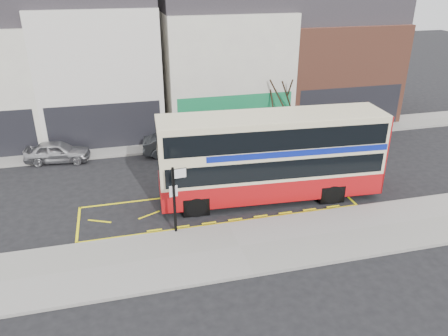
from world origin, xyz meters
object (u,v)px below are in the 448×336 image
object	(u,v)px
car_grey	(178,144)
car_white	(295,133)
street_tree_right	(280,86)
double_decker_bus	(272,156)
car_silver	(57,152)
bus_stop_post	(175,194)

from	to	relation	value
car_grey	car_white	xyz separation A→B (m)	(8.24, 0.00, -0.02)
street_tree_right	double_decker_bus	bearing A→B (deg)	-113.00
car_silver	car_grey	size ratio (longest dim) A/B	0.87
bus_stop_post	car_silver	world-z (taller)	bus_stop_post
double_decker_bus	bus_stop_post	world-z (taller)	double_decker_bus
car_silver	car_white	world-z (taller)	car_white
street_tree_right	car_silver	bearing A→B (deg)	-175.71
double_decker_bus	car_silver	size ratio (longest dim) A/B	2.95
double_decker_bus	car_white	xyz separation A→B (m)	(4.41, 7.17, -1.70)
car_white	street_tree_right	world-z (taller)	street_tree_right
double_decker_bus	car_silver	distance (m)	13.98
bus_stop_post	car_silver	bearing A→B (deg)	115.06
bus_stop_post	car_silver	distance (m)	11.87
bus_stop_post	car_white	distance (m)	13.64
bus_stop_post	car_silver	xyz separation A→B (m)	(-6.09, 10.10, -1.40)
double_decker_bus	car_silver	bearing A→B (deg)	149.15
car_grey	car_white	distance (m)	8.24
car_silver	car_white	distance (m)	15.87
bus_stop_post	car_white	bearing A→B (deg)	38.00
car_silver	street_tree_right	world-z (taller)	street_tree_right
car_grey	street_tree_right	xyz separation A→B (m)	(7.65, 1.81, 2.95)
car_grey	car_white	world-z (taller)	car_grey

